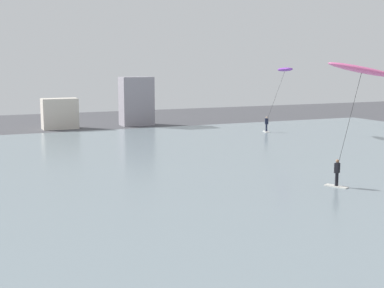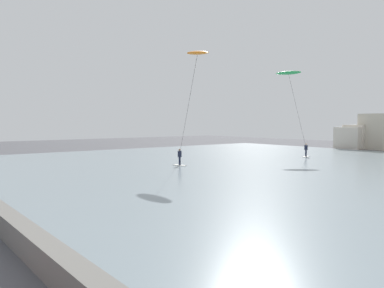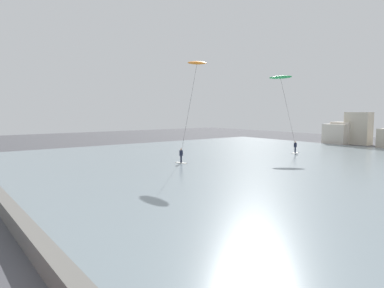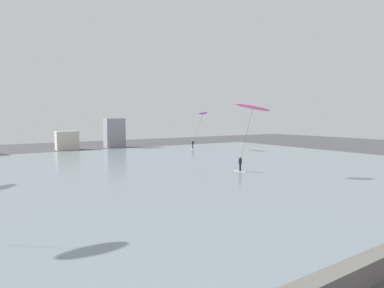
# 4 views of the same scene
# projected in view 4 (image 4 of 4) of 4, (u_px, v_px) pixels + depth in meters

# --- Properties ---
(seawall_barrier) EXTENTS (60.00, 0.70, 0.89)m
(seawall_barrier) POSITION_uv_depth(u_px,v_px,m) (345.00, 279.00, 11.23)
(seawall_barrier) COLOR #66635E
(seawall_barrier) RESTS_ON ground
(water_bay) EXTENTS (84.00, 52.00, 0.10)m
(water_bay) POSITION_uv_depth(u_px,v_px,m) (99.00, 175.00, 33.43)
(water_bay) COLOR gray
(water_bay) RESTS_ON ground
(kitesurfer_purple) EXTENTS (2.53, 4.55, 6.93)m
(kitesurfer_purple) POSITION_uv_depth(u_px,v_px,m) (202.00, 115.00, 59.15)
(kitesurfer_purple) COLOR silver
(kitesurfer_purple) RESTS_ON water_bay
(kitesurfer_pink) EXTENTS (3.65, 4.10, 7.49)m
(kitesurfer_pink) POSITION_uv_depth(u_px,v_px,m) (251.00, 112.00, 33.55)
(kitesurfer_pink) COLOR silver
(kitesurfer_pink) RESTS_ON water_bay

